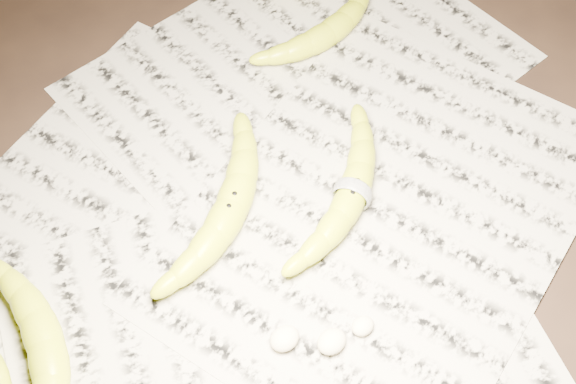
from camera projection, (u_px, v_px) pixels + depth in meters
ground at (282, 231)px, 0.94m from camera, size 3.00×3.00×0.00m
newspaper_patch at (267, 216)px, 0.94m from camera, size 0.90×0.70×0.01m
banana_left_b at (45, 347)px, 0.83m from camera, size 0.13×0.22×0.04m
banana_center at (231, 207)px, 0.92m from camera, size 0.23×0.17×0.04m
banana_taped at (353, 192)px, 0.94m from camera, size 0.22×0.16×0.04m
banana_upper_a at (328, 32)px, 1.08m from camera, size 0.19×0.06×0.04m
measuring_tape at (353, 192)px, 0.94m from camera, size 0.03×0.04×0.05m
flesh_chunk_a at (332, 340)px, 0.84m from camera, size 0.03×0.03×0.02m
flesh_chunk_b at (285, 337)px, 0.84m from camera, size 0.03×0.03×0.02m
flesh_chunk_c at (363, 324)px, 0.85m from camera, size 0.03×0.02×0.02m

